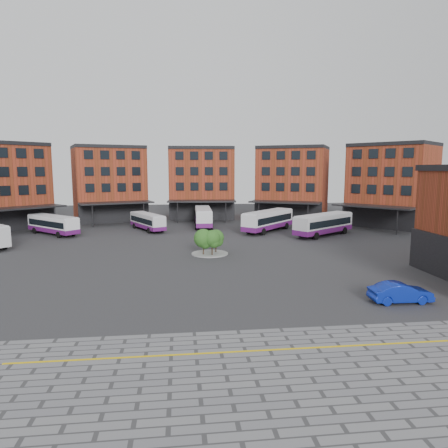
{
  "coord_description": "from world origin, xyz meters",
  "views": [
    {
      "loc": [
        -1.61,
        -34.98,
        10.24
      ],
      "look_at": [
        3.43,
        9.4,
        4.0
      ],
      "focal_mm": 32.0,
      "sensor_mm": 36.0,
      "label": 1
    }
  ],
  "objects": [
    {
      "name": "ground",
      "position": [
        0.0,
        0.0,
        0.0
      ],
      "size": [
        160.0,
        160.0,
        0.0
      ],
      "primitive_type": "plane",
      "color": "#28282B",
      "rests_on": "ground"
    },
    {
      "name": "yellow_line",
      "position": [
        2.0,
        -14.0,
        0.03
      ],
      "size": [
        26.0,
        0.15,
        0.02
      ],
      "primitive_type": "cube",
      "color": "gold",
      "rests_on": "paving_zone"
    },
    {
      "name": "main_building",
      "position": [
        -4.77,
        38.25,
        7.23
      ],
      "size": [
        94.14,
        42.48,
        14.6
      ],
      "color": "maroon",
      "rests_on": "ground"
    },
    {
      "name": "tree_island",
      "position": [
        1.99,
        11.62,
        1.8
      ],
      "size": [
        4.4,
        4.4,
        3.17
      ],
      "color": "gray",
      "rests_on": "ground"
    },
    {
      "name": "bus_b",
      "position": [
        -21.09,
        28.89,
        1.62
      ],
      "size": [
        9.45,
        9.04,
        3.0
      ],
      "rotation": [
        0.0,
        0.0,
        0.82
      ],
      "color": "white",
      "rests_on": "ground"
    },
    {
      "name": "bus_c",
      "position": [
        -6.86,
        31.81,
        1.51
      ],
      "size": [
        6.51,
        9.88,
        2.79
      ],
      "rotation": [
        0.0,
        0.0,
        0.47
      ],
      "color": "silver",
      "rests_on": "ground"
    },
    {
      "name": "bus_d",
      "position": [
        2.62,
        35.13,
        1.8
      ],
      "size": [
        3.2,
        11.84,
        3.32
      ],
      "rotation": [
        0.0,
        0.0,
        -0.02
      ],
      "color": "silver",
      "rests_on": "ground"
    },
    {
      "name": "bus_e",
      "position": [
        12.86,
        28.41,
        1.84
      ],
      "size": [
        10.18,
        10.78,
        3.4
      ],
      "rotation": [
        0.0,
        0.0,
        -0.74
      ],
      "color": "silver",
      "rests_on": "ground"
    },
    {
      "name": "bus_f",
      "position": [
        20.38,
        23.35,
        1.81
      ],
      "size": [
        11.24,
        9.15,
        3.35
      ],
      "rotation": [
        0.0,
        0.0,
        -0.95
      ],
      "color": "silver",
      "rests_on": "ground"
    },
    {
      "name": "blue_car",
      "position": [
        15.22,
        -7.09,
        0.78
      ],
      "size": [
        4.73,
        1.72,
        1.55
      ],
      "primitive_type": "imported",
      "rotation": [
        0.0,
        0.0,
        1.55
      ],
      "color": "#0B2096",
      "rests_on": "ground"
    }
  ]
}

